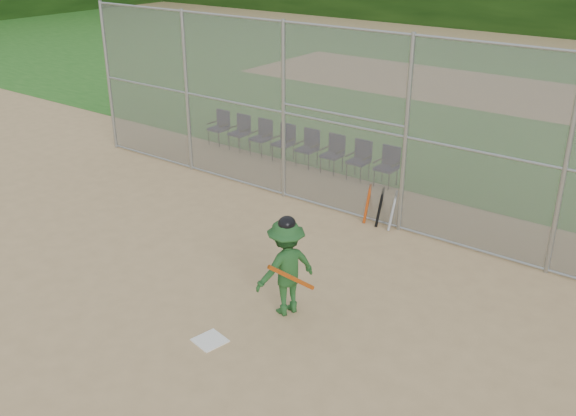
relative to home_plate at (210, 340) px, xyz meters
The scene contains 15 objects.
ground 0.61m from the home_plate, 158.13° to the left, with size 100.00×100.00×0.00m, color tan.
grass_strip 18.23m from the home_plate, 91.77° to the left, with size 100.00×100.00×0.00m, color #28671E.
dirt_patch_far 18.23m from the home_plate, 91.77° to the left, with size 24.00×24.00×0.00m, color tan.
backstop_fence 5.65m from the home_plate, 96.15° to the left, with size 16.09×0.09×4.00m.
home_plate is the anchor object (origin of this frame).
batter_at_plate 1.64m from the home_plate, 72.63° to the left, with size 1.11×1.31×1.71m.
spare_bats 5.18m from the home_plate, 89.95° to the left, with size 0.66×0.34×0.84m.
chair_0 9.66m from the home_plate, 131.73° to the left, with size 0.54×0.52×0.96m, color black, non-canonical shape.
chair_1 9.16m from the home_plate, 128.10° to the left, with size 0.54×0.52×0.96m, color black, non-canonical shape.
chair_2 8.71m from the home_plate, 124.07° to the left, with size 0.54×0.52×0.96m, color black, non-canonical shape.
chair_3 8.30m from the home_plate, 119.61° to the left, with size 0.54×0.52×0.96m, color black, non-canonical shape.
chair_4 7.94m from the home_plate, 114.72° to the left, with size 0.54×0.52×0.96m, color black, non-canonical shape.
chair_5 7.65m from the home_plate, 109.41° to the left, with size 0.54×0.52×0.96m, color black, non-canonical shape.
chair_6 7.43m from the home_plate, 103.73° to the left, with size 0.54×0.52×0.96m, color black, non-canonical shape.
chair_7 7.28m from the home_plate, 97.77° to the left, with size 0.54×0.52×0.96m, color black, non-canonical shape.
Camera 1 is at (6.37, -5.98, 5.77)m, focal length 40.00 mm.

